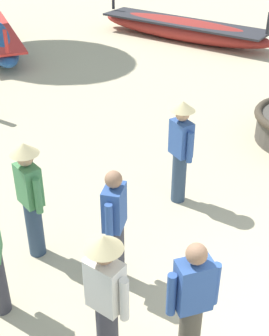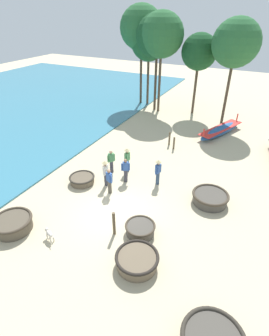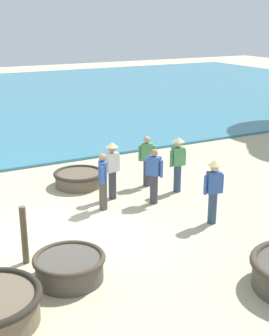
% 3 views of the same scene
% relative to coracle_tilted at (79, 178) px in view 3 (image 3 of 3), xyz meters
% --- Properties ---
extents(ground_plane, '(80.00, 80.00, 0.00)m').
position_rel_coracle_tilted_xyz_m(ground_plane, '(3.21, -1.40, -0.25)').
color(ground_plane, '#C6B793').
extents(sea, '(28.00, 52.00, 0.10)m').
position_rel_coracle_tilted_xyz_m(sea, '(-16.44, 2.60, -0.20)').
color(sea, teal).
rests_on(sea, ground).
extents(coracle_tilted, '(1.54, 1.54, 0.46)m').
position_rel_coracle_tilted_xyz_m(coracle_tilted, '(0.00, 0.00, 0.00)').
color(coracle_tilted, brown).
rests_on(coracle_tilted, ground).
extents(coracle_far_left, '(1.44, 1.44, 0.52)m').
position_rel_coracle_tilted_xyz_m(coracle_far_left, '(4.96, -2.18, 0.03)').
color(coracle_far_left, '#4C473F').
rests_on(coracle_far_left, ground).
extents(fisherman_by_coracle, '(0.36, 0.53, 1.67)m').
position_rel_coracle_tilted_xyz_m(fisherman_by_coracle, '(1.85, 2.39, 0.71)').
color(fisherman_by_coracle, '#2D425B').
rests_on(fisherman_by_coracle, ground).
extents(fisherman_standing_left, '(0.36, 0.52, 1.67)m').
position_rel_coracle_tilted_xyz_m(fisherman_standing_left, '(1.44, 0.46, 0.71)').
color(fisherman_standing_left, '#383842').
rests_on(fisherman_standing_left, ground).
extents(fisherman_crouching, '(0.49, 0.35, 1.57)m').
position_rel_coracle_tilted_xyz_m(fisherman_crouching, '(2.04, -0.11, 0.58)').
color(fisherman_crouching, '#4C473D').
rests_on(fisherman_crouching, ground).
extents(fisherman_standing_right, '(0.36, 0.52, 1.67)m').
position_rel_coracle_tilted_xyz_m(fisherman_standing_right, '(4.14, 1.94, 0.71)').
color(fisherman_standing_right, '#2D425B').
rests_on(fisherman_standing_right, ground).
extents(fisherman_with_hat, '(0.37, 0.46, 1.57)m').
position_rel_coracle_tilted_xyz_m(fisherman_with_hat, '(0.99, 1.84, 0.58)').
color(fisherman_with_hat, '#383842').
rests_on(fisherman_with_hat, ground).
extents(fisherman_hauling, '(0.46, 0.37, 1.57)m').
position_rel_coracle_tilted_xyz_m(fisherman_hauling, '(2.30, 1.32, 0.58)').
color(fisherman_hauling, '#383842').
rests_on(fisherman_hauling, ground).
extents(mooring_post_shoreline, '(0.14, 0.14, 1.28)m').
position_rel_coracle_tilted_xyz_m(mooring_post_shoreline, '(3.89, -2.76, 0.39)').
color(mooring_post_shoreline, brown).
rests_on(mooring_post_shoreline, ground).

